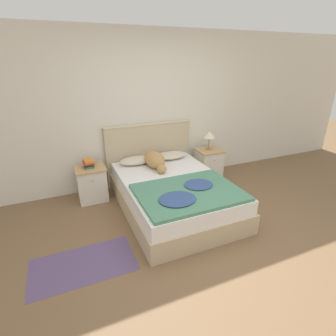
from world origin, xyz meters
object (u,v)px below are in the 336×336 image
(nightstand_left, at_px, (92,183))
(book_stack, at_px, (89,163))
(bed, at_px, (173,194))
(pillow_left, at_px, (137,160))
(pillow_right, at_px, (170,155))
(nightstand_right, at_px, (208,164))
(table_lamp, at_px, (209,135))
(dog, at_px, (155,160))

(nightstand_left, relative_size, book_stack, 2.54)
(bed, bearing_deg, nightstand_left, 144.29)
(bed, relative_size, pillow_left, 3.55)
(nightstand_left, height_order, pillow_right, pillow_right)
(bed, bearing_deg, pillow_left, 110.79)
(pillow_left, bearing_deg, nightstand_right, -1.72)
(bed, bearing_deg, table_lamp, 36.60)
(table_lamp, bearing_deg, pillow_left, 179.35)
(bed, distance_m, nightstand_left, 1.31)
(nightstand_right, distance_m, pillow_left, 1.40)
(nightstand_right, xyz_separation_m, dog, (-1.14, -0.22, 0.31))
(dog, relative_size, table_lamp, 2.19)
(nightstand_right, distance_m, book_stack, 2.16)
(pillow_right, distance_m, dog, 0.46)
(nightstand_left, distance_m, nightstand_right, 2.13)
(bed, distance_m, nightstand_right, 1.31)
(dog, bearing_deg, pillow_right, 33.98)
(bed, xyz_separation_m, nightstand_left, (-1.07, 0.77, 0.04))
(book_stack, distance_m, table_lamp, 2.14)
(book_stack, relative_size, table_lamp, 0.64)
(pillow_right, bearing_deg, book_stack, -179.55)
(pillow_right, height_order, dog, dog)
(bed, distance_m, table_lamp, 1.45)
(dog, height_order, table_lamp, table_lamp)
(pillow_left, xyz_separation_m, book_stack, (-0.76, -0.01, 0.07))
(pillow_left, xyz_separation_m, pillow_right, (0.61, 0.00, 0.00))
(nightstand_left, height_order, book_stack, book_stack)
(nightstand_left, xyz_separation_m, table_lamp, (2.13, 0.03, 0.54))
(pillow_right, relative_size, book_stack, 2.65)
(nightstand_left, xyz_separation_m, dog, (0.99, -0.22, 0.31))
(nightstand_left, bearing_deg, table_lamp, 0.68)
(nightstand_right, height_order, book_stack, book_stack)
(nightstand_right, xyz_separation_m, pillow_left, (-1.37, 0.04, 0.26))
(bed, xyz_separation_m, book_stack, (-1.07, 0.80, 0.37))
(nightstand_left, xyz_separation_m, pillow_left, (0.76, 0.04, 0.26))
(dog, bearing_deg, book_stack, 166.10)
(pillow_left, distance_m, book_stack, 0.77)
(pillow_right, bearing_deg, table_lamp, -1.18)
(pillow_right, xyz_separation_m, book_stack, (-1.37, -0.01, 0.07))
(pillow_right, xyz_separation_m, table_lamp, (0.76, -0.02, 0.28))
(pillow_left, height_order, dog, dog)
(pillow_left, height_order, table_lamp, table_lamp)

